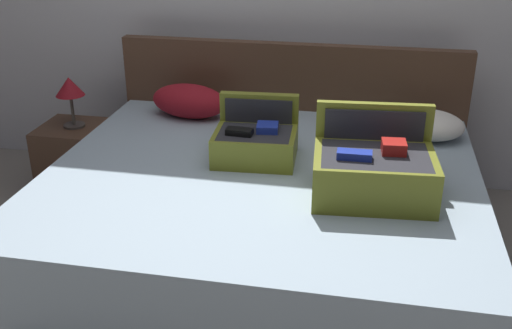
{
  "coord_description": "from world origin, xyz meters",
  "views": [
    {
      "loc": [
        0.49,
        -2.21,
        1.8
      ],
      "look_at": [
        0.0,
        0.26,
        0.66
      ],
      "focal_mm": 42.66,
      "sensor_mm": 36.0,
      "label": 1
    }
  ],
  "objects_px": {
    "hard_case_large": "(374,170)",
    "pillow_near_headboard": "(189,101)",
    "nightstand": "(79,159)",
    "hard_case_medium": "(256,140)",
    "table_lamp": "(70,89)",
    "bed": "(261,222)",
    "pillow_center_head": "(428,125)"
  },
  "relations": [
    {
      "from": "hard_case_medium",
      "to": "pillow_near_headboard",
      "type": "distance_m",
      "value": 0.73
    },
    {
      "from": "nightstand",
      "to": "table_lamp",
      "type": "relative_size",
      "value": 1.4
    },
    {
      "from": "hard_case_large",
      "to": "table_lamp",
      "type": "distance_m",
      "value": 2.02
    },
    {
      "from": "nightstand",
      "to": "hard_case_medium",
      "type": "bearing_deg",
      "value": -22.08
    },
    {
      "from": "nightstand",
      "to": "table_lamp",
      "type": "distance_m",
      "value": 0.46
    },
    {
      "from": "pillow_near_headboard",
      "to": "nightstand",
      "type": "distance_m",
      "value": 0.87
    },
    {
      "from": "pillow_near_headboard",
      "to": "hard_case_large",
      "type": "bearing_deg",
      "value": -37.23
    },
    {
      "from": "hard_case_medium",
      "to": "table_lamp",
      "type": "xyz_separation_m",
      "value": [
        -1.26,
        0.51,
        0.03
      ]
    },
    {
      "from": "hard_case_medium",
      "to": "table_lamp",
      "type": "relative_size",
      "value": 1.34
    },
    {
      "from": "hard_case_large",
      "to": "nightstand",
      "type": "height_order",
      "value": "hard_case_large"
    },
    {
      "from": "hard_case_medium",
      "to": "table_lamp",
      "type": "distance_m",
      "value": 1.36
    },
    {
      "from": "pillow_near_headboard",
      "to": "table_lamp",
      "type": "height_order",
      "value": "table_lamp"
    },
    {
      "from": "hard_case_large",
      "to": "hard_case_medium",
      "type": "relative_size",
      "value": 1.3
    },
    {
      "from": "bed",
      "to": "table_lamp",
      "type": "xyz_separation_m",
      "value": [
        -1.32,
        0.67,
        0.41
      ]
    },
    {
      "from": "hard_case_large",
      "to": "hard_case_medium",
      "type": "height_order",
      "value": "hard_case_large"
    },
    {
      "from": "pillow_center_head",
      "to": "nightstand",
      "type": "xyz_separation_m",
      "value": [
        -2.13,
        0.05,
        -0.41
      ]
    },
    {
      "from": "hard_case_medium",
      "to": "pillow_center_head",
      "type": "relative_size",
      "value": 1.1
    },
    {
      "from": "pillow_center_head",
      "to": "table_lamp",
      "type": "distance_m",
      "value": 2.13
    },
    {
      "from": "hard_case_medium",
      "to": "pillow_center_head",
      "type": "height_order",
      "value": "hard_case_medium"
    },
    {
      "from": "bed",
      "to": "hard_case_large",
      "type": "bearing_deg",
      "value": -15.38
    },
    {
      "from": "pillow_center_head",
      "to": "table_lamp",
      "type": "xyz_separation_m",
      "value": [
        -2.13,
        0.05,
        0.05
      ]
    },
    {
      "from": "hard_case_medium",
      "to": "pillow_near_headboard",
      "type": "relative_size",
      "value": 0.91
    },
    {
      "from": "bed",
      "to": "hard_case_large",
      "type": "height_order",
      "value": "hard_case_large"
    },
    {
      "from": "hard_case_large",
      "to": "pillow_center_head",
      "type": "xyz_separation_m",
      "value": [
        0.28,
        0.76,
        -0.05
      ]
    },
    {
      "from": "pillow_center_head",
      "to": "nightstand",
      "type": "bearing_deg",
      "value": 178.56
    },
    {
      "from": "pillow_near_headboard",
      "to": "hard_case_medium",
      "type": "bearing_deg",
      "value": -46.22
    },
    {
      "from": "hard_case_large",
      "to": "table_lamp",
      "type": "xyz_separation_m",
      "value": [
        -1.85,
        0.81,
        0.01
      ]
    },
    {
      "from": "bed",
      "to": "pillow_near_headboard",
      "type": "bearing_deg",
      "value": 129.56
    },
    {
      "from": "hard_case_large",
      "to": "pillow_near_headboard",
      "type": "height_order",
      "value": "hard_case_large"
    },
    {
      "from": "hard_case_medium",
      "to": "pillow_near_headboard",
      "type": "height_order",
      "value": "hard_case_medium"
    },
    {
      "from": "hard_case_large",
      "to": "pillow_near_headboard",
      "type": "bearing_deg",
      "value": 138.36
    },
    {
      "from": "bed",
      "to": "nightstand",
      "type": "relative_size",
      "value": 4.68
    }
  ]
}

